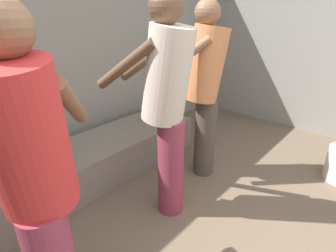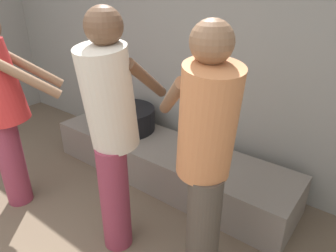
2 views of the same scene
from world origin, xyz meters
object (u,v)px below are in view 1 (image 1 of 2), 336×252
object	(u,v)px
cook_in_orange_shirt	(204,84)
cook_in_red_shirt	(36,178)
cooking_pot_main	(19,158)
cook_in_cream_shirt	(167,100)

from	to	relation	value
cook_in_orange_shirt	cook_in_red_shirt	world-z (taller)	cook_in_orange_shirt
cooking_pot_main	cook_in_red_shirt	size ratio (longest dim) A/B	0.43
cook_in_cream_shirt	cook_in_red_shirt	size ratio (longest dim) A/B	1.05
cooking_pot_main	cook_in_cream_shirt	distance (m)	1.22
cook_in_cream_shirt	cook_in_orange_shirt	xyz separation A→B (m)	(0.61, 0.10, -0.02)
cook_in_cream_shirt	cook_in_orange_shirt	world-z (taller)	cook_in_cream_shirt
cooking_pot_main	cook_in_cream_shirt	world-z (taller)	cook_in_cream_shirt
cooking_pot_main	cook_in_orange_shirt	xyz separation A→B (m)	(1.36, -0.75, 0.44)
cook_in_cream_shirt	cook_in_red_shirt	xyz separation A→B (m)	(-0.99, -0.19, -0.05)
cooking_pot_main	cook_in_orange_shirt	distance (m)	1.61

